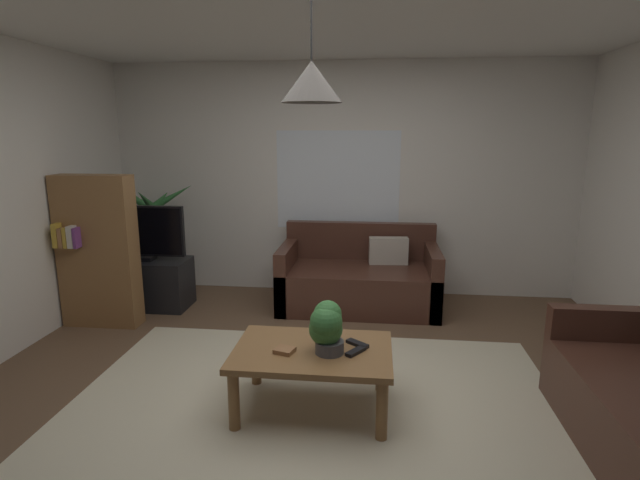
{
  "coord_description": "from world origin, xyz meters",
  "views": [
    {
      "loc": [
        0.37,
        -2.99,
        1.78
      ],
      "look_at": [
        0.0,
        0.3,
        1.05
      ],
      "focal_mm": 27.84,
      "sensor_mm": 36.0,
      "label": 1
    }
  ],
  "objects_px": {
    "potted_plant_on_table": "(327,325)",
    "tv_stand": "(146,283)",
    "coffee_table": "(313,358)",
    "remote_on_table_0": "(357,344)",
    "book_on_table_0": "(285,350)",
    "couch_under_window": "(359,280)",
    "bookshelf_corner": "(97,251)",
    "pendant_lamp": "(312,82)",
    "tv": "(140,232)",
    "remote_on_table_1": "(356,351)",
    "potted_palm_corner": "(154,246)"
  },
  "relations": [
    {
      "from": "tv",
      "to": "pendant_lamp",
      "type": "height_order",
      "value": "pendant_lamp"
    },
    {
      "from": "potted_plant_on_table",
      "to": "tv_stand",
      "type": "distance_m",
      "value": 2.73
    },
    {
      "from": "remote_on_table_0",
      "to": "potted_palm_corner",
      "type": "xyz_separation_m",
      "value": [
        -2.33,
        2.09,
        0.11
      ]
    },
    {
      "from": "coffee_table",
      "to": "pendant_lamp",
      "type": "relative_size",
      "value": 1.78
    },
    {
      "from": "tv_stand",
      "to": "couch_under_window",
      "type": "bearing_deg",
      "value": 6.75
    },
    {
      "from": "tv",
      "to": "potted_palm_corner",
      "type": "distance_m",
      "value": 0.53
    },
    {
      "from": "coffee_table",
      "to": "tv_stand",
      "type": "distance_m",
      "value": 2.61
    },
    {
      "from": "potted_plant_on_table",
      "to": "tv_stand",
      "type": "bearing_deg",
      "value": 139.09
    },
    {
      "from": "book_on_table_0",
      "to": "potted_palm_corner",
      "type": "bearing_deg",
      "value": 129.89
    },
    {
      "from": "couch_under_window",
      "to": "bookshelf_corner",
      "type": "height_order",
      "value": "bookshelf_corner"
    },
    {
      "from": "tv",
      "to": "bookshelf_corner",
      "type": "relative_size",
      "value": 0.64
    },
    {
      "from": "tv_stand",
      "to": "potted_palm_corner",
      "type": "relative_size",
      "value": 0.7
    },
    {
      "from": "coffee_table",
      "to": "potted_palm_corner",
      "type": "height_order",
      "value": "potted_palm_corner"
    },
    {
      "from": "book_on_table_0",
      "to": "pendant_lamp",
      "type": "relative_size",
      "value": 0.2
    },
    {
      "from": "coffee_table",
      "to": "potted_plant_on_table",
      "type": "height_order",
      "value": "potted_plant_on_table"
    },
    {
      "from": "couch_under_window",
      "to": "bookshelf_corner",
      "type": "xyz_separation_m",
      "value": [
        -2.37,
        -0.77,
        0.43
      ]
    },
    {
      "from": "potted_palm_corner",
      "to": "remote_on_table_0",
      "type": "bearing_deg",
      "value": -41.91
    },
    {
      "from": "remote_on_table_0",
      "to": "pendant_lamp",
      "type": "relative_size",
      "value": 0.28
    },
    {
      "from": "book_on_table_0",
      "to": "couch_under_window",
      "type": "bearing_deg",
      "value": 79.06
    },
    {
      "from": "potted_palm_corner",
      "to": "tv",
      "type": "bearing_deg",
      "value": -78.79
    },
    {
      "from": "remote_on_table_0",
      "to": "potted_palm_corner",
      "type": "distance_m",
      "value": 3.13
    },
    {
      "from": "coffee_table",
      "to": "potted_plant_on_table",
      "type": "distance_m",
      "value": 0.27
    },
    {
      "from": "couch_under_window",
      "to": "book_on_table_0",
      "type": "distance_m",
      "value": 2.11
    },
    {
      "from": "remote_on_table_0",
      "to": "potted_plant_on_table",
      "type": "height_order",
      "value": "potted_plant_on_table"
    },
    {
      "from": "remote_on_table_1",
      "to": "pendant_lamp",
      "type": "relative_size",
      "value": 0.28
    },
    {
      "from": "coffee_table",
      "to": "tv",
      "type": "xyz_separation_m",
      "value": [
        -1.95,
        1.71,
        0.43
      ]
    },
    {
      "from": "book_on_table_0",
      "to": "remote_on_table_0",
      "type": "relative_size",
      "value": 0.72
    },
    {
      "from": "remote_on_table_0",
      "to": "tv",
      "type": "bearing_deg",
      "value": -87.45
    },
    {
      "from": "bookshelf_corner",
      "to": "pendant_lamp",
      "type": "relative_size",
      "value": 2.48
    },
    {
      "from": "coffee_table",
      "to": "tv_stand",
      "type": "bearing_deg",
      "value": 138.41
    },
    {
      "from": "couch_under_window",
      "to": "book_on_table_0",
      "type": "bearing_deg",
      "value": -100.94
    },
    {
      "from": "couch_under_window",
      "to": "bookshelf_corner",
      "type": "distance_m",
      "value": 2.53
    },
    {
      "from": "coffee_table",
      "to": "remote_on_table_1",
      "type": "distance_m",
      "value": 0.29
    },
    {
      "from": "book_on_table_0",
      "to": "tv",
      "type": "height_order",
      "value": "tv"
    },
    {
      "from": "tv_stand",
      "to": "pendant_lamp",
      "type": "relative_size",
      "value": 1.59
    },
    {
      "from": "remote_on_table_1",
      "to": "potted_plant_on_table",
      "type": "distance_m",
      "value": 0.25
    },
    {
      "from": "coffee_table",
      "to": "remote_on_table_1",
      "type": "xyz_separation_m",
      "value": [
        0.28,
        -0.03,
        0.08
      ]
    },
    {
      "from": "book_on_table_0",
      "to": "bookshelf_corner",
      "type": "height_order",
      "value": "bookshelf_corner"
    },
    {
      "from": "couch_under_window",
      "to": "remote_on_table_0",
      "type": "distance_m",
      "value": 1.91
    },
    {
      "from": "book_on_table_0",
      "to": "remote_on_table_1",
      "type": "xyz_separation_m",
      "value": [
        0.44,
        0.04,
        -0.0
      ]
    },
    {
      "from": "couch_under_window",
      "to": "tv",
      "type": "distance_m",
      "value": 2.26
    },
    {
      "from": "book_on_table_0",
      "to": "tv_stand",
      "type": "relative_size",
      "value": 0.13
    },
    {
      "from": "coffee_table",
      "to": "remote_on_table_0",
      "type": "relative_size",
      "value": 6.29
    },
    {
      "from": "remote_on_table_1",
      "to": "bookshelf_corner",
      "type": "height_order",
      "value": "bookshelf_corner"
    },
    {
      "from": "bookshelf_corner",
      "to": "potted_palm_corner",
      "type": "bearing_deg",
      "value": 84.37
    },
    {
      "from": "coffee_table",
      "to": "pendant_lamp",
      "type": "distance_m",
      "value": 1.7
    },
    {
      "from": "coffee_table",
      "to": "remote_on_table_1",
      "type": "height_order",
      "value": "remote_on_table_1"
    },
    {
      "from": "remote_on_table_0",
      "to": "tv_stand",
      "type": "height_order",
      "value": "tv_stand"
    },
    {
      "from": "couch_under_window",
      "to": "remote_on_table_1",
      "type": "xyz_separation_m",
      "value": [
        0.05,
        -2.02,
        0.16
      ]
    },
    {
      "from": "book_on_table_0",
      "to": "potted_plant_on_table",
      "type": "height_order",
      "value": "potted_plant_on_table"
    }
  ]
}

